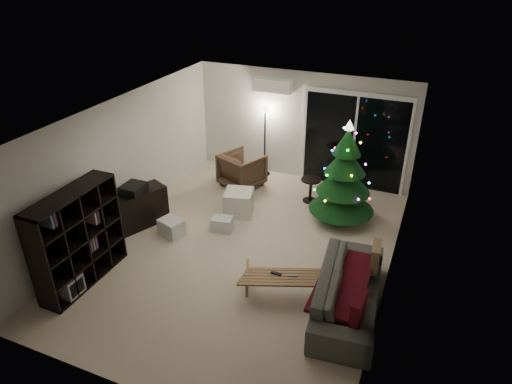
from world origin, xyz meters
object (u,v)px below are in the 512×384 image
at_px(bookshelf, 68,236).
at_px(armchair, 242,170).
at_px(sofa, 349,291).
at_px(media_cabinet, 136,209).
at_px(christmas_tree, 345,172).
at_px(coffee_table, 285,287).

relative_size(bookshelf, armchair, 1.88).
bearing_deg(sofa, armchair, 39.45).
height_order(media_cabinet, armchair, armchair).
bearing_deg(christmas_tree, bookshelf, -135.92).
xyz_separation_m(media_cabinet, sofa, (4.30, -0.72, -0.04)).
bearing_deg(christmas_tree, armchair, 166.42).
xyz_separation_m(bookshelf, coffee_table, (3.36, 0.84, -0.60)).
bearing_deg(christmas_tree, media_cabinet, -153.75).
bearing_deg(media_cabinet, sofa, 14.21).
xyz_separation_m(bookshelf, media_cabinet, (0.00, 1.71, -0.44)).
bearing_deg(coffee_table, armchair, 102.75).
xyz_separation_m(media_cabinet, armchair, (1.17, 2.36, 0.02)).
bearing_deg(sofa, bookshelf, 96.95).
height_order(bookshelf, sofa, bookshelf).
distance_m(bookshelf, sofa, 4.44).
relative_size(bookshelf, sofa, 0.72).
relative_size(armchair, sofa, 0.38).
distance_m(sofa, coffee_table, 0.96).
relative_size(armchair, christmas_tree, 0.41).
xyz_separation_m(bookshelf, sofa, (4.30, 0.99, -0.48)).
bearing_deg(sofa, media_cabinet, 74.50).
distance_m(bookshelf, coffee_table, 3.51).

